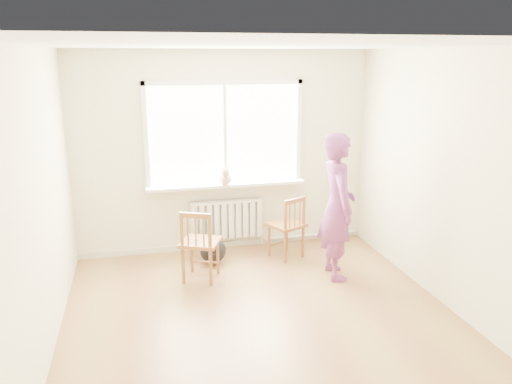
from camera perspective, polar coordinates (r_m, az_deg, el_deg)
floor at (r=5.15m, az=1.21°, el=-15.18°), size 4.50×4.50×0.00m
ceiling at (r=4.44m, az=1.41°, el=16.44°), size 4.50×4.50×0.00m
back_wall at (r=6.76m, az=-3.60°, el=4.52°), size 4.00×0.01×2.70m
window at (r=6.68m, az=-3.60°, el=7.11°), size 2.12×0.05×1.42m
windowsill at (r=6.74m, az=-3.37°, el=0.84°), size 2.15×0.22×0.04m
radiator at (r=6.90m, az=-3.34°, el=-3.07°), size 1.00×0.12×0.55m
heating_pipe at (r=7.35m, az=6.32°, el=-4.92°), size 1.40×0.04×0.04m
baseboard at (r=7.10m, az=-3.40°, el=-5.94°), size 4.00×0.03×0.08m
chair_left at (r=5.96m, az=-6.52°, el=-6.08°), size 0.57×0.56×0.89m
chair_right at (r=6.60m, az=3.75°, el=-4.03°), size 0.55×0.54×0.85m
person at (r=6.00m, az=9.27°, el=-1.65°), size 0.47×0.68×1.77m
cat at (r=6.62m, az=-3.57°, el=1.77°), size 0.22×0.42×0.28m
backpack at (r=6.54m, az=-4.92°, el=-6.71°), size 0.39×0.33×0.34m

